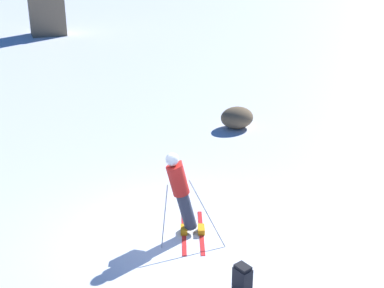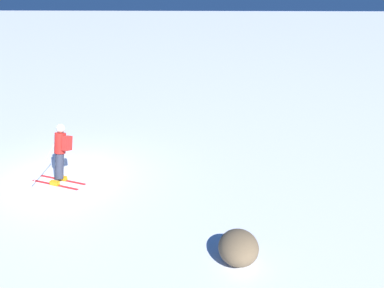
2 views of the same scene
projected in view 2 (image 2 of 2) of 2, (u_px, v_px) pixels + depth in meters
ground_plane at (64, 176)px, 12.13m from camera, size 300.00×300.00×0.00m
skier at (61, 150)px, 11.56m from camera, size 1.26×1.78×1.83m
exposed_boulder_0 at (239, 247)px, 8.16m from camera, size 1.04×0.88×0.68m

